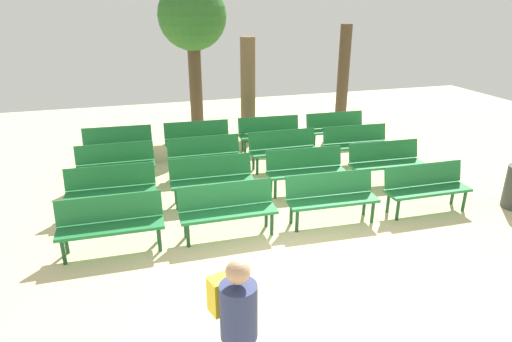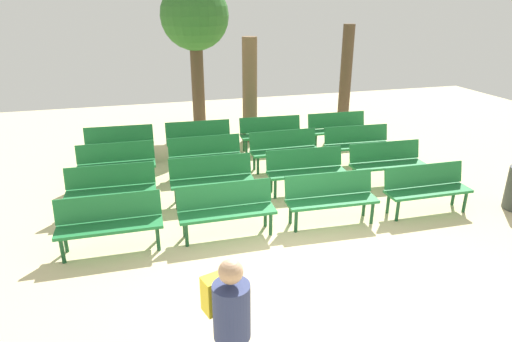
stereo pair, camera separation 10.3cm
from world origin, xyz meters
TOP-DOWN VIEW (x-y plane):
  - ground_plane at (0.00, 0.00)m, footprint 24.00×24.00m
  - bench_r0_c0 at (-2.72, 1.63)m, footprint 1.61×0.51m
  - bench_r0_c1 at (-0.88, 1.61)m, footprint 1.60×0.50m
  - bench_r0_c2 at (0.98, 1.55)m, footprint 1.62×0.56m
  - bench_r0_c3 at (2.85, 1.46)m, footprint 1.61×0.51m
  - bench_r1_c0 at (-2.74, 3.00)m, footprint 1.62×0.54m
  - bench_r1_c1 at (-0.87, 2.99)m, footprint 1.61×0.53m
  - bench_r1_c2 at (1.05, 2.92)m, footprint 1.62×0.57m
  - bench_r1_c3 at (2.87, 2.87)m, footprint 1.62×0.55m
  - bench_r2_c0 at (-2.67, 4.35)m, footprint 1.61×0.52m
  - bench_r2_c1 at (-0.77, 4.32)m, footprint 1.61×0.51m
  - bench_r2_c2 at (1.06, 4.28)m, footprint 1.60×0.49m
  - bench_r2_c3 at (2.89, 4.19)m, footprint 1.63×0.57m
  - bench_r3_c0 at (-2.62, 5.69)m, footprint 1.62×0.57m
  - bench_r3_c1 at (-0.72, 5.64)m, footprint 1.62×0.56m
  - bench_r3_c2 at (1.15, 5.58)m, footprint 1.62×0.57m
  - bench_r3_c3 at (2.99, 5.51)m, footprint 1.61×0.53m
  - tree_0 at (-0.31, 8.27)m, footprint 1.93×1.93m
  - tree_1 at (0.85, 6.57)m, footprint 0.40×0.40m
  - tree_2 at (4.18, 7.59)m, footprint 0.35×0.35m
  - visitor_with_backpack at (-1.52, -1.67)m, footprint 0.45×0.59m

SIDE VIEW (x-z plane):
  - ground_plane at x=0.00m, z-range 0.00..0.00m
  - bench_r0_c0 at x=-2.72m, z-range 0.07..0.94m
  - bench_r0_c1 at x=-0.88m, z-range 0.07..0.94m
  - bench_r0_c2 at x=0.98m, z-range 0.07..0.94m
  - bench_r0_c3 at x=2.85m, z-range 0.07..0.94m
  - bench_r1_c0 at x=-2.74m, z-range 0.07..0.94m
  - bench_r1_c1 at x=-0.87m, z-range 0.07..0.94m
  - bench_r1_c2 at x=1.05m, z-range 0.07..0.94m
  - bench_r1_c3 at x=2.87m, z-range 0.07..0.94m
  - bench_r2_c0 at x=-2.67m, z-range 0.07..0.94m
  - bench_r2_c1 at x=-0.77m, z-range 0.07..0.94m
  - bench_r2_c2 at x=1.06m, z-range 0.07..0.94m
  - bench_r2_c3 at x=2.89m, z-range 0.07..0.94m
  - bench_r3_c0 at x=-2.62m, z-range 0.07..0.94m
  - bench_r3_c1 at x=-0.72m, z-range 0.07..0.94m
  - bench_r3_c2 at x=1.15m, z-range 0.07..0.94m
  - bench_r3_c3 at x=2.99m, z-range 0.07..0.94m
  - visitor_with_backpack at x=-1.52m, z-range 0.11..1.76m
  - tree_1 at x=0.85m, z-range 0.00..2.80m
  - tree_2 at x=4.18m, z-range 0.00..3.01m
  - tree_0 at x=-0.31m, z-range 1.05..5.28m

